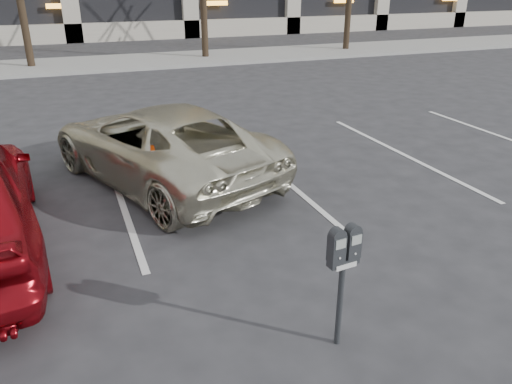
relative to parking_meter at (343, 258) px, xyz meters
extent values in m
plane|color=#28282B|center=(-0.12, 2.19, -0.96)|extent=(140.00, 140.00, 0.00)
cube|color=gray|center=(-0.12, 18.19, -0.90)|extent=(80.00, 4.00, 0.12)
cube|color=silver|center=(-1.52, 4.49, -0.95)|extent=(0.10, 5.20, 0.00)
cube|color=silver|center=(1.28, 4.49, -0.95)|extent=(0.10, 5.20, 0.00)
cube|color=silver|center=(4.08, 4.49, -0.95)|extent=(0.10, 5.20, 0.00)
cube|color=silver|center=(6.88, 4.49, -0.95)|extent=(0.10, 5.20, 0.00)
cylinder|color=black|center=(-3.12, 18.19, 0.95)|extent=(0.28, 0.28, 3.82)
cylinder|color=black|center=(3.88, 18.19, 1.06)|extent=(0.28, 0.28, 4.03)
cylinder|color=black|center=(10.88, 18.19, 0.97)|extent=(0.28, 0.28, 3.86)
cylinder|color=black|center=(0.00, 0.00, -0.51)|extent=(0.06, 0.06, 0.90)
cube|color=black|center=(0.00, 0.00, -0.04)|extent=(0.31, 0.13, 0.06)
cube|color=silver|center=(0.01, -0.05, -0.06)|extent=(0.22, 0.03, 0.05)
cube|color=gray|center=(-0.08, -0.07, 0.19)|extent=(0.11, 0.02, 0.09)
cube|color=gray|center=(0.09, -0.05, 0.19)|extent=(0.11, 0.02, 0.09)
imported|color=beige|center=(-0.71, 4.87, -0.29)|extent=(3.77, 5.26, 1.33)
cube|color=#E13904|center=(-1.06, 4.03, 0.38)|extent=(0.10, 0.20, 0.01)
camera|label=1|loc=(-2.15, -3.34, 2.33)|focal=35.00mm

